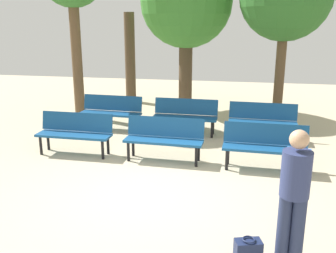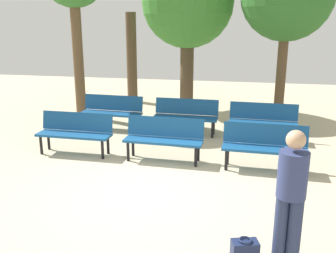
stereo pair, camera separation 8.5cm
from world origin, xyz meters
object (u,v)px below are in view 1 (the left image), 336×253
bench_r1_c2 (263,119)px  handbag (248,250)px  bench_r0_c1 (164,136)px  bench_r0_c2 (265,144)px  bench_r1_c0 (111,110)px  visitor_with_backpack (295,188)px  bench_r1_c1 (185,114)px  bench_r0_c0 (75,131)px  tree_1 (130,58)px  tree_2 (186,3)px

bench_r1_c2 → handbag: bearing=-92.4°
bench_r0_c1 → bench_r0_c2: (2.00, -0.11, 0.00)m
bench_r1_c0 → visitor_with_backpack: 6.42m
bench_r1_c0 → bench_r1_c1: bearing=0.8°
bench_r0_c0 → bench_r0_c2: 3.96m
bench_r1_c0 → tree_1: bearing=100.0°
bench_r0_c0 → tree_2: size_ratio=0.34×
bench_r0_c1 → tree_1: 5.92m
bench_r0_c1 → bench_r1_c0: bearing=134.2°
bench_r0_c0 → bench_r1_c1: size_ratio=1.00×
bench_r0_c2 → bench_r0_c1: bearing=178.7°
tree_1 → bench_r0_c0: bearing=-86.9°
tree_2 → visitor_with_backpack: bearing=-72.8°
bench_r0_c2 → handbag: 3.10m
bench_r1_c0 → handbag: (3.47, -5.16, -0.37)m
tree_1 → handbag: (3.91, -8.56, -1.37)m
bench_r0_c0 → bench_r1_c1: bearing=42.8°
bench_r0_c1 → handbag: bench_r0_c1 is taller
bench_r0_c1 → tree_1: tree_1 is taller
tree_1 → handbag: 9.51m
bench_r1_c0 → tree_2: (1.57, 2.70, 2.75)m
bench_r0_c0 → bench_r0_c1: (1.96, -0.04, 0.00)m
bench_r0_c1 → handbag: size_ratio=4.52×
bench_r0_c0 → tree_2: bearing=70.7°
tree_1 → bench_r1_c0: bearing=-82.6°
bench_r0_c0 → visitor_with_backpack: visitor_with_backpack is taller
bench_r0_c2 → tree_2: size_ratio=0.34×
bench_r0_c1 → bench_r0_c2: 2.00m
bench_r1_c0 → bench_r1_c2: bearing=-0.2°
bench_r0_c0 → bench_r1_c2: size_ratio=1.00×
bench_r1_c0 → bench_r0_c2: bearing=-26.3°
bench_r1_c0 → bench_r1_c1: same height
tree_2 → handbag: 8.67m
tree_1 → visitor_with_backpack: 9.52m
tree_2 → bench_r0_c0: bearing=-110.2°
bench_r1_c0 → bench_r1_c1: (1.97, -0.06, 0.00)m
tree_1 → visitor_with_backpack: tree_1 is taller
bench_r1_c2 → bench_r0_c2: bearing=-89.3°
bench_r1_c2 → tree_2: bearing=130.2°
bench_r1_c1 → handbag: (1.50, -5.10, -0.37)m
bench_r0_c0 → bench_r1_c0: same height
bench_r0_c0 → bench_r1_c2: (4.00, 1.76, 0.00)m
bench_r0_c0 → tree_2: (1.72, 4.65, 2.75)m
bench_r1_c2 → handbag: (-0.38, -4.97, -0.37)m
tree_1 → tree_2: 2.75m
bench_r0_c1 → handbag: (1.66, -3.17, -0.37)m
bench_r1_c1 → bench_r0_c1: bearing=-93.5°
bench_r0_c1 → bench_r1_c1: bearing=87.4°
bench_r0_c1 → tree_2: (-0.24, 4.69, 2.75)m
bench_r0_c2 → tree_2: 5.97m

